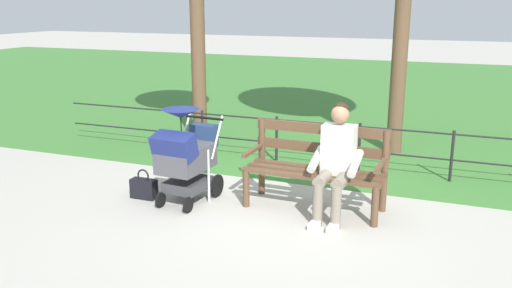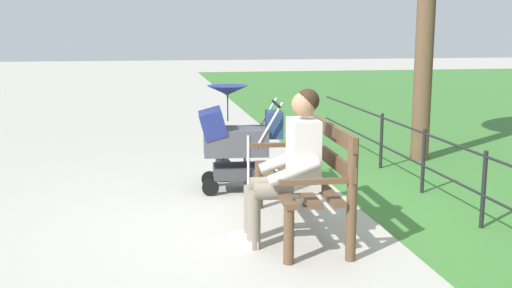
{
  "view_description": "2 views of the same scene",
  "coord_description": "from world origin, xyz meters",
  "px_view_note": "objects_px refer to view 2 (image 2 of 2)",
  "views": [
    {
      "loc": [
        -1.95,
        5.7,
        2.34
      ],
      "look_at": [
        0.3,
        -0.03,
        0.71
      ],
      "focal_mm": 38.04,
      "sensor_mm": 36.0,
      "label": 1
    },
    {
      "loc": [
        -5.51,
        1.23,
        1.74
      ],
      "look_at": [
        0.33,
        0.21,
        0.65
      ],
      "focal_mm": 43.86,
      "sensor_mm": 36.0,
      "label": 2
    }
  ],
  "objects_px": {
    "park_bench": "(308,172)",
    "handbag": "(223,168)",
    "person_on_bench": "(290,162)",
    "stroller": "(235,137)"
  },
  "relations": [
    {
      "from": "park_bench",
      "to": "stroller",
      "type": "distance_m",
      "value": 1.53
    },
    {
      "from": "park_bench",
      "to": "handbag",
      "type": "xyz_separation_m",
      "value": [
        2.03,
        0.5,
        -0.4
      ]
    },
    {
      "from": "park_bench",
      "to": "handbag",
      "type": "height_order",
      "value": "park_bench"
    },
    {
      "from": "person_on_bench",
      "to": "handbag",
      "type": "relative_size",
      "value": 3.45
    },
    {
      "from": "park_bench",
      "to": "person_on_bench",
      "type": "bearing_deg",
      "value": 141.01
    },
    {
      "from": "person_on_bench",
      "to": "park_bench",
      "type": "bearing_deg",
      "value": -38.99
    },
    {
      "from": "stroller",
      "to": "handbag",
      "type": "bearing_deg",
      "value": 6.8
    },
    {
      "from": "stroller",
      "to": "handbag",
      "type": "height_order",
      "value": "stroller"
    },
    {
      "from": "handbag",
      "to": "stroller",
      "type": "bearing_deg",
      "value": -173.2
    },
    {
      "from": "person_on_bench",
      "to": "stroller",
      "type": "height_order",
      "value": "person_on_bench"
    }
  ]
}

